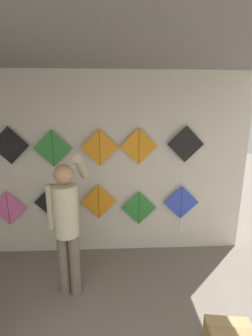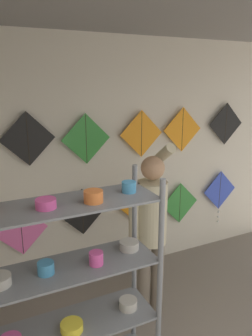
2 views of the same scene
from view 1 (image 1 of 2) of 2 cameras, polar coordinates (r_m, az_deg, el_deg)
back_panel at (r=3.47m, az=-7.29°, el=0.23°), size 4.62×0.06×2.80m
ceiling_slab at (r=1.84m, az=-13.78°, el=33.05°), size 4.62×4.05×0.04m
shopkeeper at (r=2.77m, az=-14.85°, el=-12.51°), size 0.44×0.58×1.77m
kite_0 at (r=3.94m, az=-27.77°, el=-9.06°), size 0.55×0.01×0.55m
kite_1 at (r=3.67m, az=-18.20°, el=-8.24°), size 0.55×0.01×0.55m
kite_2 at (r=3.54m, az=-6.97°, el=-8.52°), size 0.55×0.01×0.55m
kite_3 at (r=3.59m, az=3.31°, el=-10.10°), size 0.55×0.01×0.55m
kite_4 at (r=3.70m, az=13.79°, el=-9.09°), size 0.55×0.04×0.76m
kite_5 at (r=3.64m, az=-27.48°, el=5.10°), size 0.55×0.01×0.55m
kite_6 at (r=3.43m, az=-18.10°, el=4.74°), size 0.55×0.01×0.55m
kite_7 at (r=3.32m, az=-6.70°, el=5.17°), size 0.55×0.01×0.55m
kite_8 at (r=3.32m, az=3.31°, el=5.46°), size 0.55×0.01×0.55m
kite_9 at (r=3.46m, az=14.93°, el=5.87°), size 0.55×0.01×0.55m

